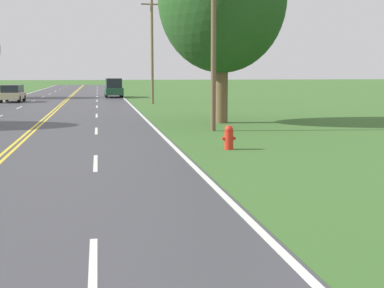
% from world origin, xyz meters
% --- Properties ---
extents(fire_hydrant, '(0.48, 0.32, 0.86)m').
position_xyz_m(fire_hydrant, '(7.59, 18.64, 0.44)').
color(fire_hydrant, red).
rests_on(fire_hydrant, ground).
extents(utility_pole_midground, '(1.80, 0.24, 8.92)m').
position_xyz_m(utility_pole_midground, '(8.33, 24.66, 4.61)').
color(utility_pole_midground, brown).
rests_on(utility_pole_midground, ground).
extents(utility_pole_far, '(1.80, 0.24, 9.05)m').
position_xyz_m(utility_pole_far, '(7.73, 46.87, 4.68)').
color(utility_pole_far, brown).
rests_on(utility_pole_far, ground).
extents(car_champagne_hatchback_approaching, '(1.95, 3.99, 1.58)m').
position_xyz_m(car_champagne_hatchback_approaching, '(-4.63, 51.50, 0.84)').
color(car_champagne_hatchback_approaching, black).
rests_on(car_champagne_hatchback_approaching, ground).
extents(car_dark_green_van_mid_near, '(1.97, 4.93, 2.07)m').
position_xyz_m(car_dark_green_van_mid_near, '(4.75, 59.55, 1.07)').
color(car_dark_green_van_mid_near, black).
rests_on(car_dark_green_van_mid_near, ground).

